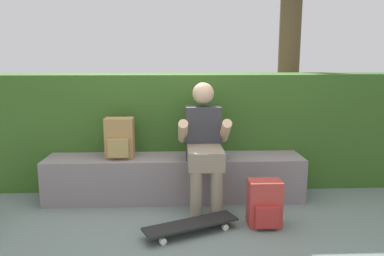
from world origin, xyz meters
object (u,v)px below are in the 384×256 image
Objects in this scene: skateboard_near_person at (191,225)px; backpack_on_ground at (265,204)px; bench_main at (175,177)px; backpack_on_bench at (120,139)px; person_skater at (204,142)px.

backpack_on_ground is (0.63, 0.12, 0.12)m from skateboard_near_person.
backpack_on_bench is at bearing -179.01° from bench_main.
person_skater is 0.85m from backpack_on_bench.
bench_main is 6.47× the size of backpack_on_bench.
person_skater reaches higher than backpack_on_bench.
person_skater is 2.98× the size of backpack_on_ground.
backpack_on_ground is (0.49, -0.47, -0.45)m from person_skater.
skateboard_near_person is at bearing -49.35° from backpack_on_bench.
bench_main is 0.82m from skateboard_near_person.
person_skater reaches higher than skateboard_near_person.
backpack_on_bench is 1.54m from backpack_on_ground.
person_skater is 0.83m from skateboard_near_person.
skateboard_near_person is 1.18m from backpack_on_bench.
bench_main is 2.17× the size of person_skater.
backpack_on_ground is at bearing -27.04° from backpack_on_bench.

